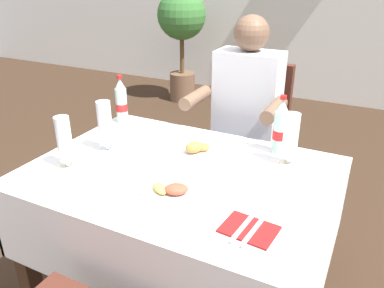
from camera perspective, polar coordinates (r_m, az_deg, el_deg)
main_dining_table at (r=1.67m, az=-1.56°, el=-8.83°), size 1.23×0.89×0.72m
chair_far_diner_seat at (r=2.35m, az=8.06°, el=1.26°), size 0.44×0.50×0.97m
seated_diner_far at (r=2.20m, az=7.57°, el=3.97°), size 0.50×0.46×1.26m
plate_near_camera at (r=1.44m, az=-2.97°, el=-6.74°), size 0.24×0.24×0.05m
plate_far_diner at (r=1.71m, az=0.24°, el=-1.12°), size 0.25×0.25×0.06m
beer_glass_left at (r=1.64m, az=14.36°, el=0.82°), size 0.07×0.07×0.23m
beer_glass_middle at (r=1.65m, az=-18.30°, el=0.15°), size 0.07×0.07×0.22m
beer_glass_right at (r=1.75m, az=-12.73°, el=2.78°), size 0.07×0.07×0.23m
cola_bottle_primary at (r=1.74m, az=12.93°, el=2.30°), size 0.06×0.06×0.27m
cola_bottle_secondary at (r=2.08m, az=-10.41°, el=6.14°), size 0.06×0.06×0.26m
napkin_cutlery_set at (r=1.26m, az=8.44°, el=-12.32°), size 0.18×0.19×0.01m
potted_plant_corner at (r=4.56m, az=-1.53°, el=16.96°), size 0.55×0.55×1.26m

